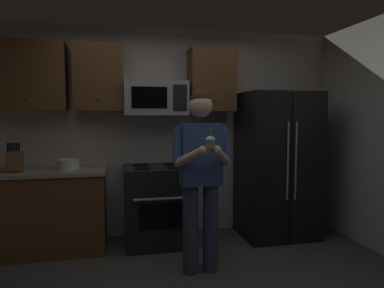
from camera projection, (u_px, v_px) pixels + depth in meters
wall_back at (165, 132)px, 4.41m from camera, size 4.40×0.10×2.60m
oven_range at (158, 205)px, 4.06m from camera, size 0.76×0.70×0.93m
microwave at (156, 98)px, 4.07m from camera, size 0.74×0.41×0.40m
refrigerator at (277, 165)px, 4.31m from camera, size 0.90×0.75×1.80m
cabinet_row_upper at (105, 78)px, 3.98m from camera, size 2.78×0.36×0.76m
counter_left at (40, 211)px, 3.81m from camera, size 1.44×0.66×0.92m
knife_block at (15, 161)px, 3.66m from camera, size 0.16×0.15×0.32m
bowl_large_white at (69, 164)px, 3.82m from camera, size 0.24×0.24×0.11m
person at (201, 171)px, 3.26m from camera, size 0.60×0.48×1.76m
cupcake at (210, 142)px, 2.92m from camera, size 0.09×0.09×0.17m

